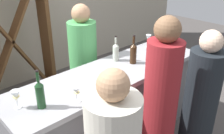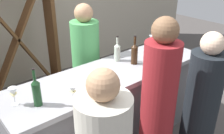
% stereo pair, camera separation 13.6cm
% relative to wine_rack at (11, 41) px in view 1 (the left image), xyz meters
% --- Properties ---
extents(back_wall, '(8.00, 0.10, 2.80)m').
position_rel_wine_rack_xyz_m(back_wall, '(0.39, 0.55, 0.44)').
color(back_wall, '#B2A893').
rests_on(back_wall, ground).
extents(bar_counter, '(2.33, 0.67, 0.95)m').
position_rel_wine_rack_xyz_m(bar_counter, '(0.39, -1.65, -0.48)').
color(bar_counter, slate).
rests_on(bar_counter, ground).
extents(wine_rack, '(1.15, 0.28, 1.92)m').
position_rel_wine_rack_xyz_m(wine_rack, '(0.00, 0.00, 0.00)').
color(wine_rack, brown).
rests_on(wine_rack, ground).
extents(wine_bottle_leftmost_olive_green, '(0.07, 0.07, 0.33)m').
position_rel_wine_rack_xyz_m(wine_bottle_leftmost_olive_green, '(-0.47, -1.74, 0.12)').
color(wine_bottle_leftmost_olive_green, '#193D1E').
rests_on(wine_bottle_leftmost_olive_green, bar_counter).
extents(wine_bottle_second_left_clear_pale, '(0.07, 0.07, 0.29)m').
position_rel_wine_rack_xyz_m(wine_bottle_second_left_clear_pale, '(0.62, -1.47, 0.10)').
color(wine_bottle_second_left_clear_pale, '#B7C6B2').
rests_on(wine_bottle_second_left_clear_pale, bar_counter).
extents(wine_bottle_center_amber_brown, '(0.07, 0.07, 0.33)m').
position_rel_wine_rack_xyz_m(wine_bottle_center_amber_brown, '(0.71, -1.66, 0.11)').
color(wine_bottle_center_amber_brown, '#331E0F').
rests_on(wine_bottle_center_amber_brown, bar_counter).
extents(wine_bottle_second_right_near_black, '(0.07, 0.07, 0.29)m').
position_rel_wine_rack_xyz_m(wine_bottle_second_right_near_black, '(1.40, -1.47, 0.10)').
color(wine_bottle_second_right_near_black, black).
rests_on(wine_bottle_second_right_near_black, bar_counter).
extents(wine_glass_near_left, '(0.07, 0.07, 0.14)m').
position_rel_wine_rack_xyz_m(wine_glass_near_left, '(-0.21, -1.87, 0.09)').
color(wine_glass_near_left, white).
rests_on(wine_glass_near_left, bar_counter).
extents(wine_glass_near_center, '(0.07, 0.07, 0.16)m').
position_rel_wine_rack_xyz_m(wine_glass_near_center, '(-0.61, -1.61, 0.09)').
color(wine_glass_near_center, white).
rests_on(wine_glass_near_center, bar_counter).
extents(wine_glass_near_right, '(0.07, 0.07, 0.17)m').
position_rel_wine_rack_xyz_m(wine_glass_near_right, '(1.23, -1.44, 0.11)').
color(wine_glass_near_right, white).
rests_on(wine_glass_near_right, bar_counter).
extents(person_left_guest, '(0.38, 0.38, 1.44)m').
position_rel_wine_rack_xyz_m(person_left_guest, '(0.99, -2.38, -0.30)').
color(person_left_guest, black).
rests_on(person_left_guest, ground).
extents(person_center_guest, '(0.42, 0.42, 1.64)m').
position_rel_wine_rack_xyz_m(person_center_guest, '(0.45, -2.25, -0.19)').
color(person_center_guest, maroon).
rests_on(person_center_guest, ground).
extents(person_server_behind, '(0.35, 0.35, 1.55)m').
position_rel_wine_rack_xyz_m(person_server_behind, '(0.48, -1.03, -0.24)').
color(person_server_behind, '#4CA559').
rests_on(person_server_behind, ground).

